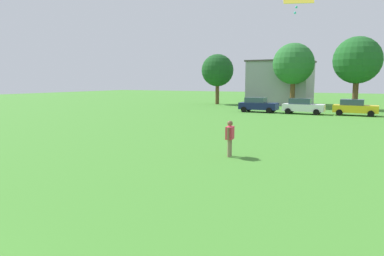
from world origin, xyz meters
name	(u,v)px	position (x,y,z in m)	size (l,w,h in m)	color
ground_plane	(280,122)	(0.00, 30.00, 0.00)	(160.00, 160.00, 0.00)	#42842D
adult_bystander	(230,135)	(1.20, 14.61, 1.02)	(0.39, 0.81, 1.73)	#8C7259
parked_car_navy_0	(258,105)	(-4.59, 38.52, 0.86)	(4.30, 2.02, 1.68)	#141E4C
parked_car_white_1	(303,106)	(0.39, 38.57, 0.86)	(4.30, 2.02, 1.68)	white
parked_car_yellow_2	(355,107)	(5.49, 39.22, 0.86)	(4.30, 2.02, 1.68)	yellow
tree_far_left	(218,70)	(-14.22, 49.21, 5.13)	(4.87, 4.87, 7.59)	brown
tree_left	(293,64)	(-2.77, 48.64, 5.85)	(5.56, 5.56, 8.66)	brown
tree_right	(357,60)	(5.13, 47.48, 6.06)	(5.76, 5.76, 8.97)	brown
house_right	(281,82)	(-5.58, 53.65, 3.31)	(9.11, 8.10, 6.61)	#9999A3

